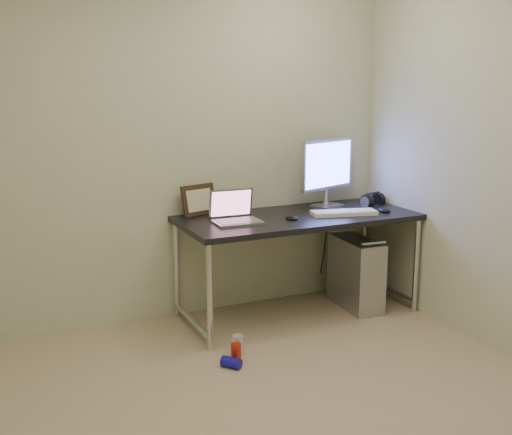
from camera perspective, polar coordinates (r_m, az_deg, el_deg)
The scene contains 17 objects.
floor at distance 3.36m, azimuth 1.46°, elevation -18.45°, with size 3.50×3.50×0.00m, color tan.
wall_back at distance 4.54m, azimuth -8.45°, elevation 6.26°, with size 3.50×0.02×2.50m, color beige.
desk at distance 4.64m, azimuth 3.75°, elevation -0.69°, with size 1.72×0.75×0.75m.
tower_computer at distance 4.95m, azimuth 8.86°, elevation -4.90°, with size 0.26×0.52×0.57m.
cable_a at distance 5.19m, azimuth 6.13°, elevation -2.48°, with size 0.01×0.01×0.70m, color black.
cable_b at distance 5.23m, azimuth 7.08°, elevation -2.63°, with size 0.01×0.01×0.72m, color black.
can_red at distance 4.05m, azimuth -1.79°, elevation -11.91°, with size 0.06×0.06×0.12m, color red.
can_white at distance 4.14m, azimuth -1.63°, elevation -11.27°, with size 0.07×0.07×0.13m, color silver.
can_blue at distance 3.98m, azimuth -2.21°, elevation -12.76°, with size 0.07×0.07×0.12m, color #1512AA.
laptop at distance 4.40m, azimuth -1.89°, elevation 0.26°, with size 0.33×0.27×0.22m.
monitor at distance 4.92m, azimuth 6.37°, elevation 4.45°, with size 0.53×0.23×0.52m.
keyboard at distance 4.68m, azimuth 7.82°, elevation 0.42°, with size 0.47×0.15×0.03m, color white.
mouse_right at distance 4.83m, azimuth 11.33°, elevation 0.74°, with size 0.08×0.12×0.04m, color black.
mouse_left at distance 4.48m, azimuth 3.19°, elevation 0.05°, with size 0.07×0.11×0.04m, color black.
headphones at distance 5.08m, azimuth 10.33°, elevation 1.50°, with size 0.20×0.12×0.12m.
picture_frame at distance 4.62m, azimuth -5.10°, elevation 1.57°, with size 0.28×0.03×0.22m, color black.
webcam at distance 4.68m, azimuth -2.13°, elevation 1.51°, with size 0.04×0.03×0.12m.
Camera 1 is at (-1.30, -2.58, 1.72)m, focal length 45.00 mm.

